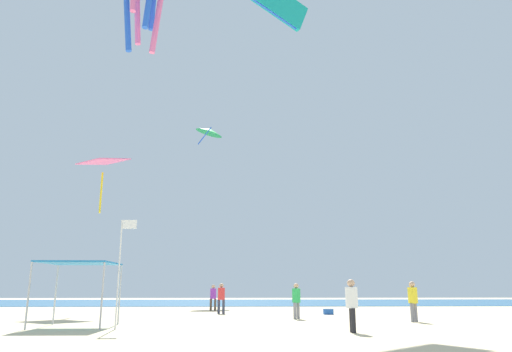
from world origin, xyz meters
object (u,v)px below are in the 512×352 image
Objects in this scene: canopy_tent at (80,266)px; kite_diamond_pink at (103,164)px; cooler_box at (328,311)px; person_near_tent at (213,295)px; person_rightmost at (413,298)px; person_leftmost at (221,296)px; person_central at (352,301)px; banner_flag at (121,263)px; kite_delta_green at (210,131)px; person_far_shore at (296,298)px.

canopy_tent is 13.74m from kite_diamond_pink.
kite_diamond_pink is at bearing 169.47° from cooler_box.
person_near_tent is 14.93m from person_rightmost.
person_central is (5.02, -12.55, 0.01)m from person_leftmost.
person_near_tent is 3.98m from person_leftmost.
kite_delta_green is at bearing 87.45° from banner_flag.
person_rightmost is at bearing -66.20° from cooler_box.
banner_flag is at bearing -13.89° from person_far_shore.
person_central is at bearing -56.85° from person_near_tent.
kite_delta_green is (-8.51, 19.80, 17.76)m from cooler_box.
person_leftmost is at bearing -153.28° from kite_delta_green.
person_near_tent is 0.96× the size of person_central.
person_central reaches higher than person_far_shore.
person_far_shore is at bearing 25.83° from canopy_tent.
person_rightmost reaches higher than cooler_box.
person_near_tent is 11.66m from kite_diamond_pink.
kite_delta_green is 0.99× the size of kite_diamond_pink.
person_leftmost is 0.99× the size of person_central.
canopy_tent reaches higher than person_near_tent.
canopy_tent is 32.58m from kite_delta_green.
person_central is at bearing 170.19° from kite_diamond_pink.
kite_diamond_pink is at bearing -134.04° from person_central.
kite_delta_green reaches higher than kite_diamond_pink.
canopy_tent is at bearing -25.72° from person_far_shore.
canopy_tent is at bearing 148.45° from banner_flag.
person_leftmost is 25.34m from kite_delta_green.
kite_delta_green reaches higher than person_leftmost.
person_near_tent is at bearing 70.61° from canopy_tent.
kite_diamond_pink is at bearing 12.66° from person_leftmost.
person_central is 6.60m from person_rightmost.
kite_delta_green is at bearing 113.26° from cooler_box.
person_leftmost is at bearing 60.50° from canopy_tent.
person_leftmost is 0.48× the size of kite_delta_green.
person_leftmost is 0.47× the size of kite_diamond_pink.
person_far_shore is at bearing 113.24° from person_rightmost.
person_rightmost is 1.04× the size of person_far_shore.
banner_flag is at bearing 152.37° from person_rightmost.
canopy_tent is at bearing 145.81° from person_rightmost.
canopy_tent reaches higher than person_central.
person_far_shore is 4.79m from cooler_box.
person_rightmost is 21.31m from kite_diamond_pink.
person_near_tent is 10.16m from person_far_shore.
banner_flag is 14.10m from cooler_box.
person_central is at bearing -96.39° from cooler_box.
person_far_shore is (3.96, -5.12, -0.03)m from person_leftmost.
kite_delta_green is (-1.51, 14.85, 16.92)m from person_near_tent.
person_near_tent is 3.04× the size of cooler_box.
banner_flag reaches higher than person_leftmost.
cooler_box is at bearing -136.70° from kite_delta_green.
person_rightmost is 6.96m from cooler_box.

